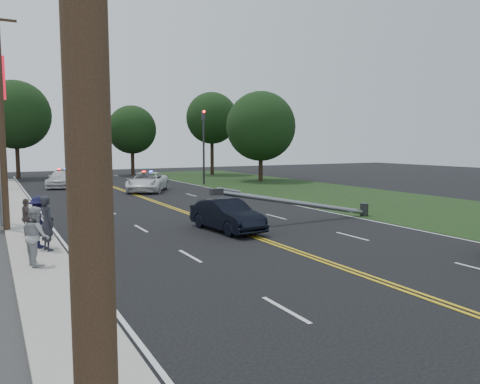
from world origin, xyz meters
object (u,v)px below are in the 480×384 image
bystander_a (47,223)px  bystander_d (26,218)px  bystander_c (40,222)px  fallen_streetlight (306,204)px  emergency_b (63,179)px  crashed_sedan (227,215)px  bystander_b (36,236)px  utility_pole_mid (1,117)px  traffic_signal (204,140)px  emergency_a (148,182)px

bystander_a → bystander_d: 3.13m
bystander_a → bystander_c: size_ratio=1.03×
fallen_streetlight → emergency_b: bearing=108.1°
crashed_sedan → bystander_d: size_ratio=2.76×
bystander_b → utility_pole_mid: bearing=-5.5°
fallen_streetlight → utility_pole_mid: utility_pole_mid is taller
utility_pole_mid → emergency_b: 22.27m
bystander_b → bystander_d: size_ratio=1.19×
traffic_signal → bystander_d: (-16.82, -20.11, -3.30)m
bystander_d → traffic_signal: bearing=-45.4°
bystander_b → bystander_d: (0.05, 5.10, -0.15)m
traffic_signal → emergency_a: (-6.71, -3.81, -3.41)m
utility_pole_mid → bystander_b: utility_pole_mid is taller
crashed_sedan → emergency_a: emergency_a is taller
fallen_streetlight → crashed_sedan: fallen_streetlight is taller
fallen_streetlight → bystander_b: size_ratio=5.00×
bystander_a → bystander_b: 2.08m
crashed_sedan → bystander_d: (-8.09, 2.23, 0.19)m
traffic_signal → crashed_sedan: bearing=-111.3°
bystander_c → crashed_sedan: bearing=-71.3°
emergency_b → utility_pole_mid: bearing=-85.8°
emergency_b → bystander_b: (-4.52, -28.44, 0.28)m
bystander_c → bystander_d: size_ratio=1.22×
emergency_b → bystander_a: 26.74m
emergency_b → bystander_c: 26.19m
fallen_streetlight → bystander_d: size_ratio=5.96×
utility_pole_mid → fallen_streetlight: bearing=-16.6°
emergency_b → bystander_c: size_ratio=2.80×
emergency_a → bystander_b: 23.69m
emergency_a → bystander_a: (-9.63, -19.39, 0.31)m
bystander_b → bystander_c: (0.33, 2.59, 0.02)m
traffic_signal → bystander_c: 28.19m
bystander_a → bystander_b: bearing=148.4°
traffic_signal → emergency_a: bearing=-150.4°
bystander_b → bystander_d: 5.10m
bystander_c → bystander_b: bearing=-170.6°
bystander_b → bystander_a: bearing=-25.2°
crashed_sedan → bystander_c: size_ratio=2.26×
fallen_streetlight → bystander_b: bystander_b is taller
utility_pole_mid → bystander_a: utility_pole_mid is taller
utility_pole_mid → bystander_b: 8.28m
emergency_b → bystander_c: bystander_c is taller
utility_pole_mid → emergency_a: (10.79, 14.19, -4.29)m
traffic_signal → fallen_streetlight: traffic_signal is taller
crashed_sedan → bystander_b: bystander_b is taller
fallen_streetlight → crashed_sedan: size_ratio=2.16×
emergency_b → traffic_signal: bearing=3.2°
bystander_d → bystander_b: bearing=173.9°
bystander_c → traffic_signal: bearing=-19.5°
fallen_streetlight → bystander_a: bearing=-174.4°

